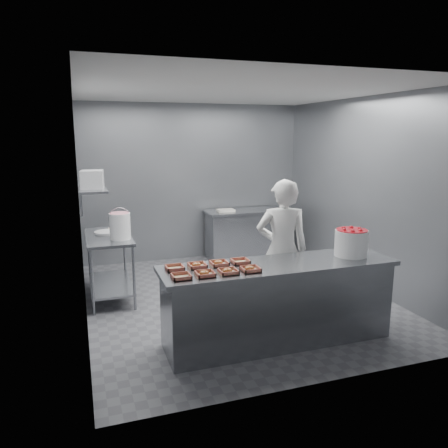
{
  "coord_description": "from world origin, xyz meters",
  "views": [
    {
      "loc": [
        -2.01,
        -5.44,
        2.27
      ],
      "look_at": [
        -0.24,
        -0.2,
        1.12
      ],
      "focal_mm": 35.0,
      "sensor_mm": 36.0,
      "label": 1
    }
  ],
  "objects_px": {
    "prep_table": "(110,257)",
    "tray_4": "(175,268)",
    "tray_6": "(219,263)",
    "glaze_bucket": "(120,225)",
    "worker": "(282,250)",
    "back_counter": "(246,234)",
    "service_counter": "(278,302)",
    "tray_3": "(250,269)",
    "appliance": "(92,179)",
    "tray_7": "(240,261)",
    "tray_2": "(228,271)",
    "tray_0": "(181,276)",
    "tray_5": "(197,265)",
    "tray_1": "(205,274)",
    "strawberry_tub": "(351,242)"
  },
  "relations": [
    {
      "from": "back_counter",
      "to": "tray_7",
      "type": "relative_size",
      "value": 8.01
    },
    {
      "from": "tray_3",
      "to": "worker",
      "type": "bearing_deg",
      "value": 45.89
    },
    {
      "from": "worker",
      "to": "strawberry_tub",
      "type": "distance_m",
      "value": 0.85
    },
    {
      "from": "prep_table",
      "to": "tray_4",
      "type": "distance_m",
      "value": 1.91
    },
    {
      "from": "worker",
      "to": "back_counter",
      "type": "bearing_deg",
      "value": -85.05
    },
    {
      "from": "service_counter",
      "to": "worker",
      "type": "height_order",
      "value": "worker"
    },
    {
      "from": "tray_3",
      "to": "tray_6",
      "type": "relative_size",
      "value": 1.0
    },
    {
      "from": "strawberry_tub",
      "to": "service_counter",
      "type": "bearing_deg",
      "value": -178.98
    },
    {
      "from": "service_counter",
      "to": "tray_2",
      "type": "relative_size",
      "value": 13.88
    },
    {
      "from": "tray_2",
      "to": "strawberry_tub",
      "type": "xyz_separation_m",
      "value": [
        1.54,
        0.16,
        0.14
      ]
    },
    {
      "from": "tray_2",
      "to": "tray_1",
      "type": "bearing_deg",
      "value": 180.0
    },
    {
      "from": "glaze_bucket",
      "to": "tray_4",
      "type": "bearing_deg",
      "value": -75.64
    },
    {
      "from": "prep_table",
      "to": "service_counter",
      "type": "bearing_deg",
      "value": -49.76
    },
    {
      "from": "back_counter",
      "to": "tray_3",
      "type": "height_order",
      "value": "tray_3"
    },
    {
      "from": "back_counter",
      "to": "strawberry_tub",
      "type": "distance_m",
      "value": 3.29
    },
    {
      "from": "tray_0",
      "to": "tray_3",
      "type": "bearing_deg",
      "value": -0.0
    },
    {
      "from": "service_counter",
      "to": "glaze_bucket",
      "type": "distance_m",
      "value": 2.35
    },
    {
      "from": "back_counter",
      "to": "tray_7",
      "type": "distance_m",
      "value": 3.39
    },
    {
      "from": "service_counter",
      "to": "back_counter",
      "type": "height_order",
      "value": "same"
    },
    {
      "from": "tray_1",
      "to": "tray_6",
      "type": "xyz_separation_m",
      "value": [
        0.24,
        0.29,
        0.0
      ]
    },
    {
      "from": "tray_6",
      "to": "strawberry_tub",
      "type": "height_order",
      "value": "strawberry_tub"
    },
    {
      "from": "service_counter",
      "to": "appliance",
      "type": "height_order",
      "value": "appliance"
    },
    {
      "from": "tray_7",
      "to": "glaze_bucket",
      "type": "relative_size",
      "value": 0.44
    },
    {
      "from": "tray_2",
      "to": "tray_5",
      "type": "bearing_deg",
      "value": 129.25
    },
    {
      "from": "service_counter",
      "to": "tray_5",
      "type": "bearing_deg",
      "value": 170.49
    },
    {
      "from": "tray_7",
      "to": "tray_2",
      "type": "bearing_deg",
      "value": -129.6
    },
    {
      "from": "prep_table",
      "to": "tray_6",
      "type": "bearing_deg",
      "value": -60.68
    },
    {
      "from": "tray_0",
      "to": "tray_2",
      "type": "bearing_deg",
      "value": -0.0
    },
    {
      "from": "tray_2",
      "to": "tray_6",
      "type": "xyz_separation_m",
      "value": [
        0.0,
        0.29,
        0.0
      ]
    },
    {
      "from": "tray_4",
      "to": "tray_1",
      "type": "bearing_deg",
      "value": -51.11
    },
    {
      "from": "tray_0",
      "to": "appliance",
      "type": "relative_size",
      "value": 0.59
    },
    {
      "from": "tray_2",
      "to": "tray_3",
      "type": "height_order",
      "value": "same"
    },
    {
      "from": "tray_4",
      "to": "tray_7",
      "type": "height_order",
      "value": "same"
    },
    {
      "from": "tray_1",
      "to": "back_counter",
      "type": "bearing_deg",
      "value": 62.38
    },
    {
      "from": "back_counter",
      "to": "tray_6",
      "type": "bearing_deg",
      "value": -116.35
    },
    {
      "from": "glaze_bucket",
      "to": "appliance",
      "type": "height_order",
      "value": "appliance"
    },
    {
      "from": "tray_5",
      "to": "appliance",
      "type": "relative_size",
      "value": 0.59
    },
    {
      "from": "glaze_bucket",
      "to": "tray_7",
      "type": "bearing_deg",
      "value": -54.18
    },
    {
      "from": "service_counter",
      "to": "strawberry_tub",
      "type": "xyz_separation_m",
      "value": [
        0.91,
        0.02,
        0.61
      ]
    },
    {
      "from": "back_counter",
      "to": "tray_2",
      "type": "distance_m",
      "value": 3.76
    },
    {
      "from": "worker",
      "to": "prep_table",
      "type": "bearing_deg",
      "value": -17.18
    },
    {
      "from": "tray_1",
      "to": "glaze_bucket",
      "type": "relative_size",
      "value": 0.44
    },
    {
      "from": "back_counter",
      "to": "tray_1",
      "type": "distance_m",
      "value": 3.86
    },
    {
      "from": "back_counter",
      "to": "strawberry_tub",
      "type": "xyz_separation_m",
      "value": [
        0.01,
        -3.23,
        0.61
      ]
    },
    {
      "from": "tray_0",
      "to": "strawberry_tub",
      "type": "bearing_deg",
      "value": 4.61
    },
    {
      "from": "tray_3",
      "to": "tray_0",
      "type": "bearing_deg",
      "value": 180.0
    },
    {
      "from": "service_counter",
      "to": "tray_3",
      "type": "bearing_deg",
      "value": -159.72
    },
    {
      "from": "tray_0",
      "to": "tray_7",
      "type": "relative_size",
      "value": 1.0
    },
    {
      "from": "tray_6",
      "to": "glaze_bucket",
      "type": "distance_m",
      "value": 1.78
    },
    {
      "from": "back_counter",
      "to": "tray_5",
      "type": "xyz_separation_m",
      "value": [
        -1.78,
        -3.1,
        0.47
      ]
    }
  ]
}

